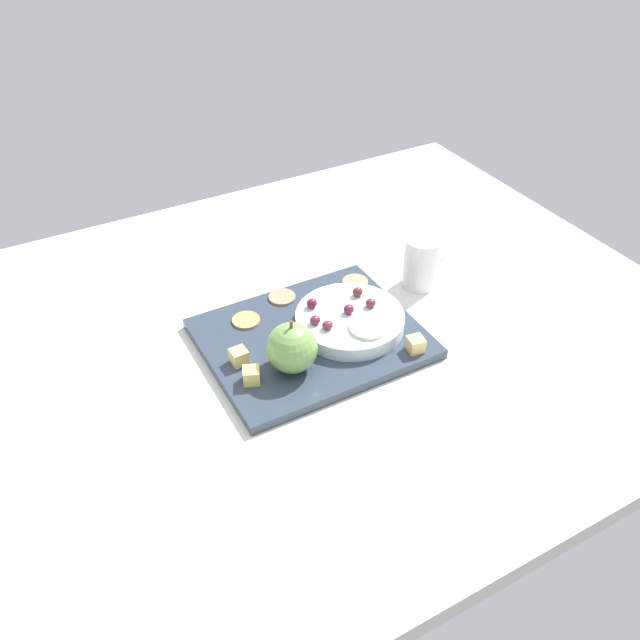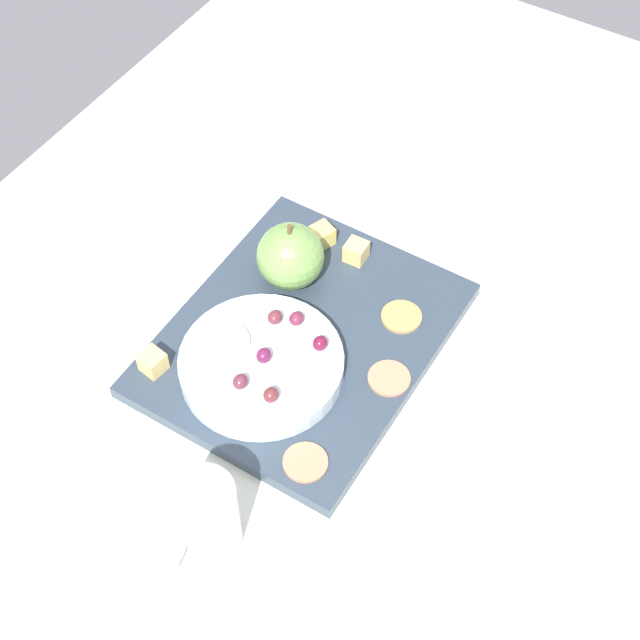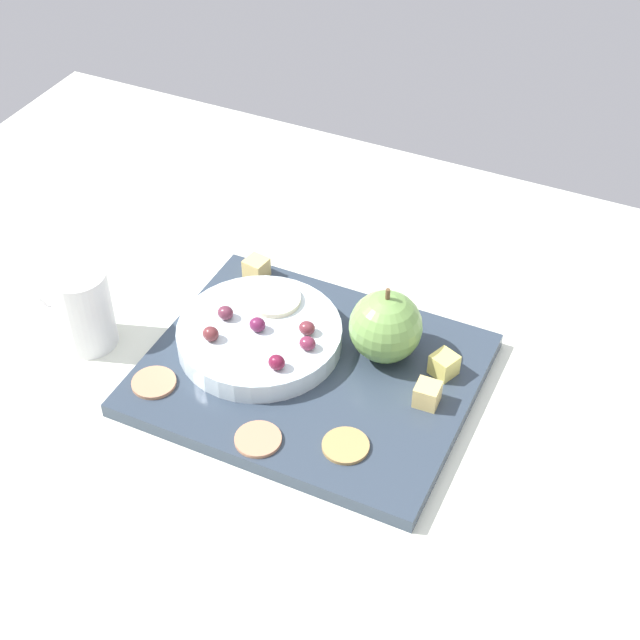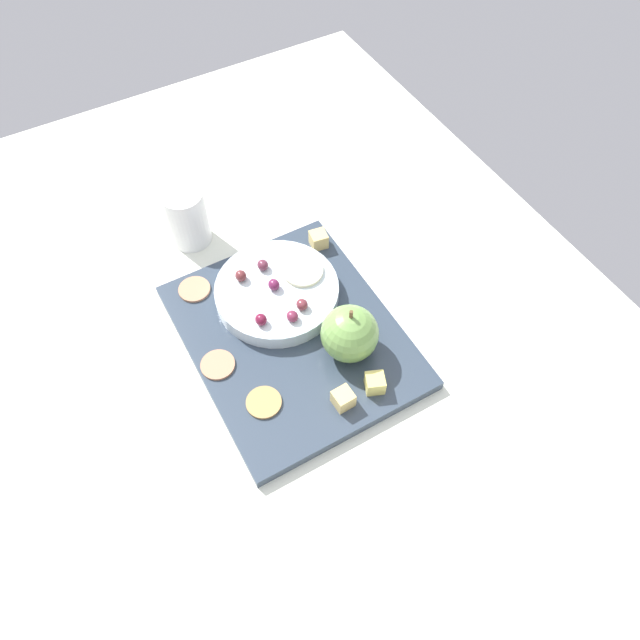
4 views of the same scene
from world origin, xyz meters
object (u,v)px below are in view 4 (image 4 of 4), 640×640
Objects in this scene: cracker_1 at (194,289)px; cracker_2 at (218,365)px; platter at (292,336)px; grape_2 at (241,276)px; grape_3 at (302,305)px; grape_5 at (261,320)px; apple_slice_0 at (303,271)px; cup at (187,217)px; cheese_cube_2 at (375,383)px; apple_whole at (350,334)px; grape_0 at (274,285)px; grape_4 at (292,316)px; cracker_0 at (264,402)px; cheese_cube_1 at (343,399)px; serving_dish at (277,292)px; cheese_cube_0 at (319,239)px; grape_1 at (263,265)px.

cracker_2 is at bearing 170.61° from cracker_1.
cracker_2 reaches higher than platter.
grape_2 is 1.00× the size of grape_3.
cracker_1 is (13.89, 9.10, 1.05)cm from platter.
cracker_1 is 2.64× the size of grape_5.
grape_2 is at bearing 69.18° from apple_slice_0.
cheese_cube_2 is at bearing -164.73° from cup.
apple_whole is 33.45cm from cup.
grape_0 is at bearing -126.59° from cracker_1.
cracker_2 is 2.64× the size of grape_4.
apple_slice_0 is (20.36, -0.29, 1.50)cm from cheese_cube_2.
cracker_2 is 2.64× the size of grape_3.
grape_4 is at bearing 141.66° from apple_slice_0.
cracker_0 is at bearing 147.93° from grape_0.
cheese_cube_1 is 17.96cm from cracker_2.
grape_5 is (-4.59, 4.77, 2.04)cm from serving_dish.
apple_slice_0 is (6.72, -5.32, -0.43)cm from grape_4.
grape_2 is 1.00× the size of grape_4.
grape_3 reaches higher than cracker_1.
serving_dish and cheese_cube_0 have the same top height.
cracker_0 is 8.72cm from cracker_2.
grape_4 reaches higher than apple_slice_0.
cup is at bearing 11.26° from platter.
grape_5 is (-10.53, 15.12, 2.02)cm from cheese_cube_0.
cheese_cube_0 is 16.49cm from grape_4.
apple_whole is at bearing -164.84° from grape_1.
cracker_0 is at bearing 162.80° from grape_2.
grape_4 is at bearing 117.19° from grape_3.
grape_3 is at bearing -149.06° from grape_2.
cheese_cube_0 is at bearing -13.07° from cheese_cube_2.
apple_whole is 0.81× the size of cup.
grape_3 is 6.26cm from grape_5.
grape_0 reaches higher than cracker_1.
cup is (11.51, -4.05, 2.95)cm from cracker_1.
cracker_0 reaches higher than platter.
platter is 7.05cm from serving_dish.
platter is 11.49cm from grape_1.
serving_dish reaches higher than cracker_2.
cracker_1 is 2.64× the size of grape_4.
cup reaches higher than apple_whole.
cracker_0 is (-1.65, 13.99, -3.76)cm from apple_whole.
cheese_cube_2 is at bearing 166.93° from cheese_cube_0.
grape_5 is 0.18× the size of cup.
grape_5 is (1.81, -7.70, 3.07)cm from cracker_2.
cheese_cube_2 is 1.39× the size of grape_1.
cheese_cube_1 is (-6.76, 4.94, -2.71)cm from apple_whole.
cracker_2 is 2.64× the size of grape_1.
cracker_2 is at bearing 19.71° from cracker_0.
cheese_cube_2 is at bearing -110.55° from cracker_0.
apple_slice_0 is at bearing -61.40° from grape_5.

